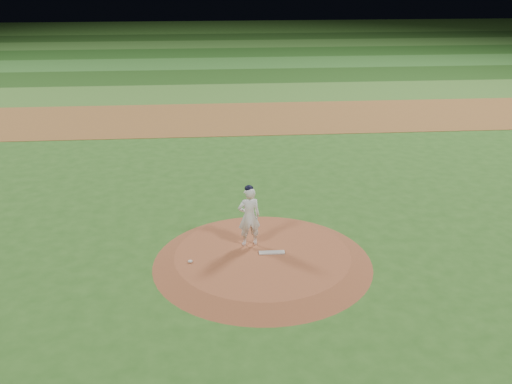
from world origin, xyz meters
TOP-DOWN VIEW (x-y plane):
  - ground at (0.00, 0.00)m, footprint 120.00×120.00m
  - infield_dirt_band at (0.00, 14.00)m, footprint 70.00×6.00m
  - outfield_stripe_0 at (0.00, 19.50)m, footprint 70.00×5.00m
  - outfield_stripe_1 at (0.00, 24.50)m, footprint 70.00×5.00m
  - outfield_stripe_2 at (0.00, 29.50)m, footprint 70.00×5.00m
  - outfield_stripe_3 at (0.00, 34.50)m, footprint 70.00×5.00m
  - outfield_stripe_4 at (0.00, 39.50)m, footprint 70.00×5.00m
  - outfield_stripe_5 at (0.00, 44.50)m, footprint 70.00×5.00m
  - pitchers_mound at (0.00, 0.00)m, footprint 5.50×5.50m
  - pitching_rubber at (0.23, 0.01)m, footprint 0.65×0.17m
  - rosin_bag at (-1.79, -0.30)m, footprint 0.11×0.11m
  - pitcher_on_mound at (-0.30, 0.52)m, footprint 0.64×0.48m

SIDE VIEW (x-z plane):
  - ground at x=0.00m, z-range 0.00..0.00m
  - outfield_stripe_0 at x=0.00m, z-range 0.00..0.02m
  - outfield_stripe_1 at x=0.00m, z-range 0.00..0.02m
  - outfield_stripe_2 at x=0.00m, z-range 0.00..0.02m
  - outfield_stripe_3 at x=0.00m, z-range 0.00..0.02m
  - outfield_stripe_4 at x=0.00m, z-range 0.00..0.02m
  - outfield_stripe_5 at x=0.00m, z-range 0.00..0.02m
  - infield_dirt_band at x=0.00m, z-range 0.00..0.02m
  - pitchers_mound at x=0.00m, z-range 0.00..0.25m
  - pitching_rubber at x=0.23m, z-range 0.25..0.28m
  - rosin_bag at x=-1.79m, z-range 0.25..0.31m
  - pitcher_on_mound at x=-0.30m, z-range 0.24..1.88m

